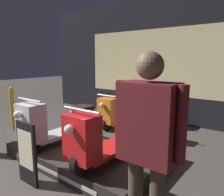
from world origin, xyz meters
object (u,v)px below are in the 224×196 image
object	(u,v)px
scooter_display_right	(110,137)
street_bollard	(13,109)
person_right_browsing	(148,137)
scooter_backrow_1	(158,118)
price_sign_board	(27,153)
scooter_backrow_0	(121,112)
scooter_display_left	(60,123)

from	to	relation	value
scooter_display_right	street_bollard	world-z (taller)	scooter_display_right
scooter_display_right	person_right_browsing	world-z (taller)	person_right_browsing
scooter_backrow_1	person_right_browsing	world-z (taller)	person_right_browsing
scooter_display_right	price_sign_board	bearing A→B (deg)	-127.42
scooter_backrow_1	person_right_browsing	distance (m)	3.18
person_right_browsing	price_sign_board	bearing A→B (deg)	-177.62
scooter_backrow_0	street_bollard	world-z (taller)	street_bollard
price_sign_board	scooter_display_right	bearing A→B (deg)	52.58
scooter_display_left	scooter_backrow_1	distance (m)	2.21
scooter_display_left	street_bollard	world-z (taller)	scooter_display_left
scooter_backrow_0	person_right_browsing	size ratio (longest dim) A/B	0.93
scooter_backrow_1	price_sign_board	size ratio (longest dim) A/B	1.85
scooter_display_left	scooter_backrow_1	bearing A→B (deg)	67.40
scooter_backrow_0	scooter_display_left	bearing A→B (deg)	-85.71
scooter_backrow_0	price_sign_board	size ratio (longest dim) A/B	1.85
scooter_backrow_0	street_bollard	distance (m)	2.55
scooter_display_left	scooter_backrow_0	xyz separation A→B (m)	(-0.15, 2.03, -0.22)
scooter_backrow_0	street_bollard	bearing A→B (deg)	-133.64
price_sign_board	street_bollard	bearing A→B (deg)	155.44
scooter_display_left	scooter_backrow_0	bearing A→B (deg)	94.29
scooter_display_right	person_right_browsing	distance (m)	1.38
price_sign_board	street_bollard	size ratio (longest dim) A/B	0.83
scooter_backrow_1	person_right_browsing	bearing A→B (deg)	-66.00
person_right_browsing	street_bollard	bearing A→B (deg)	166.13
price_sign_board	person_right_browsing	bearing A→B (deg)	2.38
scooter_display_right	scooter_backrow_1	xyz separation A→B (m)	(-0.24, 2.03, -0.22)
scooter_backrow_1	scooter_display_left	bearing A→B (deg)	-112.60
person_right_browsing	scooter_display_left	bearing A→B (deg)	159.13
scooter_display_right	scooter_backrow_0	size ratio (longest dim) A/B	1.00
street_bollard	scooter_backrow_0	bearing A→B (deg)	46.36
scooter_display_right	price_sign_board	xyz separation A→B (m)	(-0.67, -0.87, -0.12)
price_sign_board	scooter_backrow_1	bearing A→B (deg)	81.56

